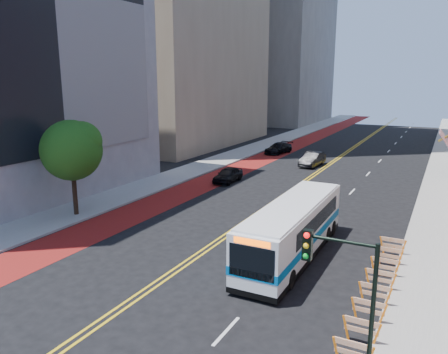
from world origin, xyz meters
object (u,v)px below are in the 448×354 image
street_tree (72,148)px  car_b (312,159)px  car_a (228,175)px  car_c (278,148)px  traffic_signal (343,284)px  transit_bus (294,229)px

street_tree → car_b: street_tree is taller
street_tree → car_a: (4.86, 14.20, -4.22)m
car_b → street_tree: bearing=-107.4°
car_c → car_a: bearing=-74.6°
street_tree → car_a: size_ratio=1.65×
car_b → car_c: (-6.25, 6.01, -0.09)m
street_tree → car_c: (3.50, 31.45, -4.22)m
car_a → street_tree: bearing=-109.9°
traffic_signal → car_a: (-15.80, 23.75, -3.03)m
street_tree → traffic_signal: size_ratio=1.32×
transit_bus → car_c: bearing=111.6°
transit_bus → car_a: size_ratio=2.75×
street_tree → transit_bus: 16.31m
street_tree → car_b: (9.74, 25.44, -4.14)m
car_a → transit_bus: bearing=-52.6°
street_tree → car_a: 15.59m
traffic_signal → car_b: bearing=107.3°
street_tree → traffic_signal: street_tree is taller
street_tree → traffic_signal: 22.79m
transit_bus → car_b: size_ratio=2.39×
street_tree → traffic_signal: bearing=-24.8°
transit_bus → car_a: bearing=128.3°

